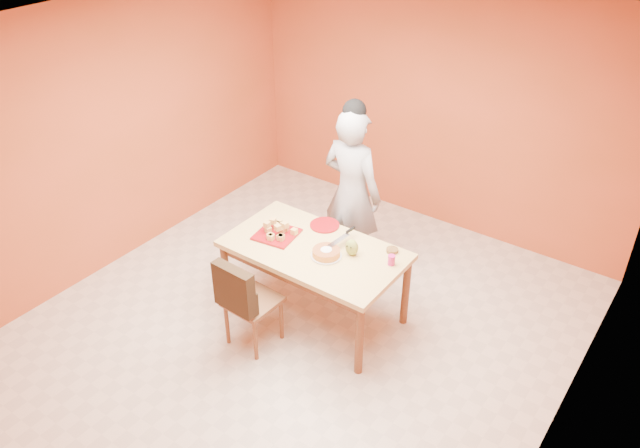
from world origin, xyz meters
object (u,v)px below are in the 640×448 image
Objects in this scene: egg_ornament at (352,247)px; dining_table at (314,256)px; magenta_glass at (391,260)px; pastry_platter at (277,234)px; sponge_cake at (326,252)px; red_dinner_plate at (325,225)px; dining_chair at (251,300)px; checker_tin at (392,250)px; person at (352,193)px.

dining_table is at bearing -170.27° from egg_ornament.
pastry_platter is at bearing -168.56° from magenta_glass.
pastry_platter is 0.56m from sponge_cake.
pastry_platter is 1.28× the size of red_dinner_plate.
sponge_cake is at bearing -53.17° from red_dinner_plate.
magenta_glass is (0.52, 0.23, 0.01)m from sponge_cake.
dining_table is at bearing 72.50° from dining_chair.
red_dinner_plate reaches higher than dining_table.
magenta_glass is at bearing 11.44° from pastry_platter.
pastry_platter is at bearing -158.68° from checker_tin.
egg_ornament is at bearing 55.20° from dining_chair.
red_dinner_plate is at bearing 111.01° from dining_table.
dining_chair is 2.59× the size of pastry_platter.
dining_chair is 0.98m from egg_ornament.
pastry_platter is 1.10m from magenta_glass.
sponge_cake is 0.23m from egg_ornament.
sponge_cake reaches higher than dining_table.
checker_tin is at bearing 149.75° from person.
person is 1.05m from magenta_glass.
egg_ornament reaches higher than dining_table.
dining_chair is 3.77× the size of sponge_cake.
sponge_cake is (0.16, -0.04, 0.13)m from dining_table.
dining_chair reaches higher than pastry_platter.
red_dinner_plate is 0.73m from checker_tin.
red_dinner_plate is at bearing 180.00° from checker_tin.
pastry_platter is (-0.40, -0.04, 0.10)m from dining_table.
person is at bearing 99.88° from dining_table.
dining_chair is 8.78× the size of checker_tin.
dining_table is 6.58× the size of sponge_cake.
red_dinner_plate is (0.09, 0.97, 0.29)m from dining_chair.
egg_ornament is (0.47, -0.72, -0.05)m from person.
sponge_cake reaches higher than checker_tin.
dining_table is at bearing 5.23° from pastry_platter.
dining_chair is at bearing -123.41° from sponge_cake.
sponge_cake is (0.56, -0.01, 0.03)m from pastry_platter.
red_dinner_plate is 1.14× the size of sponge_cake.
checker_tin is at bearing 21.32° from pastry_platter.
dining_table is 0.87m from person.
dining_table is at bearing -149.40° from checker_tin.
dining_chair reaches higher than sponge_cake.
sponge_cake is at bearing 111.84° from person.
egg_ornament is 0.37m from checker_tin.
magenta_glass is at bearing 23.43° from sponge_cake.
dining_chair reaches higher than red_dinner_plate.
dining_chair is at bearing -135.25° from egg_ornament.
person is 6.41× the size of red_dinner_plate.
dining_table is 0.39m from red_dinner_plate.
checker_tin is (0.74, -0.47, -0.11)m from person.
dining_chair is at bearing -129.91° from checker_tin.
egg_ornament is (0.17, 0.15, 0.04)m from sponge_cake.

